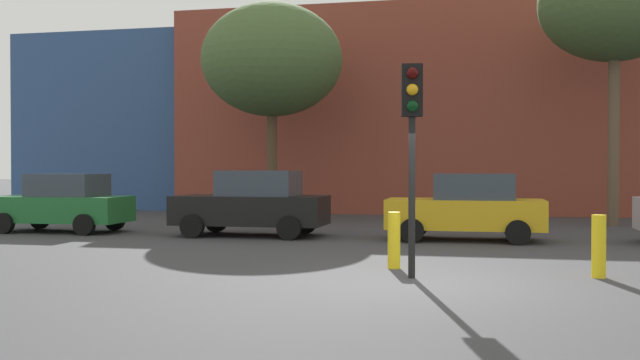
{
  "coord_description": "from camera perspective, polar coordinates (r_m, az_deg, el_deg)",
  "views": [
    {
      "loc": [
        0.73,
        -11.84,
        1.9
      ],
      "look_at": [
        -3.5,
        7.71,
        1.57
      ],
      "focal_mm": 40.12,
      "sensor_mm": 36.0,
      "label": 1
    }
  ],
  "objects": [
    {
      "name": "ground_plane",
      "position": [
        12.02,
        8.67,
        -8.16
      ],
      "size": [
        200.0,
        200.0,
        0.0
      ],
      "primitive_type": "plane",
      "color": "#38383A"
    },
    {
      "name": "traffic_light_island",
      "position": [
        12.42,
        7.35,
        4.71
      ],
      "size": [
        0.39,
        0.38,
        3.69
      ],
      "rotation": [
        0.0,
        0.0,
        -1.44
      ],
      "color": "black",
      "rests_on": "ground_plane"
    },
    {
      "name": "building_backdrop",
      "position": [
        35.68,
        9.01,
        4.8
      ],
      "size": [
        38.69,
        12.83,
        10.76
      ],
      "color": "brown",
      "rests_on": "ground_plane"
    },
    {
      "name": "bare_tree_0",
      "position": [
        26.09,
        22.43,
        12.97
      ],
      "size": [
        4.92,
        4.92,
        9.38
      ],
      "color": "brown",
      "rests_on": "ground_plane"
    },
    {
      "name": "parked_car_2",
      "position": [
        19.2,
        11.66,
        -2.14
      ],
      "size": [
        4.07,
        2.0,
        1.76
      ],
      "rotation": [
        0.0,
        0.0,
        3.14
      ],
      "color": "gold",
      "rests_on": "ground_plane"
    },
    {
      "name": "bollard_yellow_1",
      "position": [
        13.33,
        21.35,
        -4.95
      ],
      "size": [
        0.24,
        0.24,
        1.09
      ],
      "primitive_type": "cylinder",
      "color": "yellow",
      "rests_on": "ground_plane"
    },
    {
      "name": "bare_tree_1",
      "position": [
        26.54,
        -3.86,
        9.5
      ],
      "size": [
        5.16,
        5.16,
        7.94
      ],
      "color": "brown",
      "rests_on": "ground_plane"
    },
    {
      "name": "parked_car_1",
      "position": [
        20.13,
        -5.38,
        -1.87
      ],
      "size": [
        4.24,
        2.08,
        1.84
      ],
      "rotation": [
        0.0,
        0.0,
        3.14
      ],
      "color": "black",
      "rests_on": "ground_plane"
    },
    {
      "name": "parked_car_0",
      "position": [
        22.64,
        -19.84,
        -1.74
      ],
      "size": [
        4.01,
        1.97,
        1.74
      ],
      "rotation": [
        0.0,
        0.0,
        3.14
      ],
      "color": "#1E662D",
      "rests_on": "ground_plane"
    },
    {
      "name": "bollard_yellow_0",
      "position": [
        13.65,
        5.92,
        -4.8
      ],
      "size": [
        0.24,
        0.24,
        1.07
      ],
      "primitive_type": "cylinder",
      "color": "yellow",
      "rests_on": "ground_plane"
    }
  ]
}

